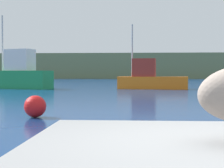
# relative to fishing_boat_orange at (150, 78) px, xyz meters

# --- Properties ---
(hillside_backdrop) EXTENTS (140.00, 14.52, 5.24)m
(hillside_backdrop) POSITION_rel_fishing_boat_orange_xyz_m (-0.33, 52.06, 1.79)
(hillside_backdrop) COLOR #6B7A51
(hillside_backdrop) RESTS_ON ground
(fishing_boat_orange) EXTENTS (5.52, 2.09, 5.07)m
(fishing_boat_orange) POSITION_rel_fishing_boat_orange_xyz_m (0.00, 0.00, 0.00)
(fishing_boat_orange) COLOR orange
(fishing_boat_orange) RESTS_ON ground
(fishing_boat_green) EXTENTS (5.61, 3.23, 5.88)m
(fishing_boat_green) POSITION_rel_fishing_boat_orange_xyz_m (-10.34, -0.17, 0.32)
(fishing_boat_green) COLOR #1E8C4C
(fishing_boat_green) RESTS_ON ground
(mooring_buoy) EXTENTS (0.63, 0.63, 0.63)m
(mooring_buoy) POSITION_rel_fishing_boat_orange_xyz_m (-4.01, -18.36, -0.52)
(mooring_buoy) COLOR red
(mooring_buoy) RESTS_ON ground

